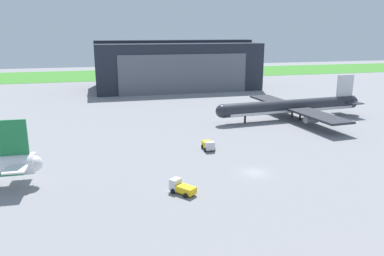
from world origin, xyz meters
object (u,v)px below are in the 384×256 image
maintenance_hangar (175,65)px  ops_van (208,145)px  pushback_tractor (182,187)px  airliner_far_right (292,107)px

maintenance_hangar → ops_van: bearing=-97.7°
maintenance_hangar → pushback_tractor: bearing=-101.6°
maintenance_hangar → airliner_far_right: (19.80, -70.06, -6.42)m
airliner_far_right → maintenance_hangar: bearing=105.8°
maintenance_hangar → airliner_far_right: maintenance_hangar is taller
pushback_tractor → airliner_far_right: bearing=44.7°
pushback_tractor → ops_van: (10.71, 20.44, 0.08)m
maintenance_hangar → pushback_tractor: maintenance_hangar is taller
pushback_tractor → ops_van: 23.08m
ops_van → maintenance_hangar: bearing=82.3°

